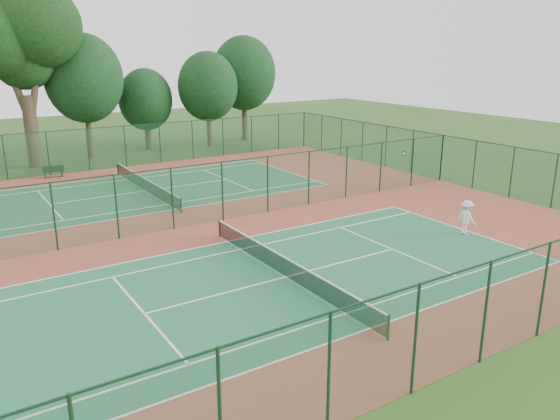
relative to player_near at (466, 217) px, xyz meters
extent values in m
plane|color=#2B5019|center=(-11.38, 9.38, -0.95)|extent=(120.00, 120.00, 0.00)
cube|color=brown|center=(-11.38, 9.38, -0.95)|extent=(40.00, 36.00, 0.01)
cube|color=#226C43|center=(-11.38, 0.38, -0.94)|extent=(23.77, 10.97, 0.01)
cube|color=#1E6235|center=(-11.38, 18.38, -0.94)|extent=(23.77, 10.97, 0.01)
cube|color=#1B5231|center=(-11.38, 27.38, 0.80)|extent=(40.00, 0.02, 3.50)
cube|color=#143820|center=(-11.38, 27.38, 2.51)|extent=(40.00, 0.05, 0.05)
cube|color=#184825|center=(-11.38, -8.62, 0.80)|extent=(40.00, 0.02, 3.50)
cube|color=#143822|center=(-11.38, -8.62, 2.51)|extent=(40.00, 0.05, 0.05)
cube|color=#1A4E33|center=(8.62, 9.38, 0.80)|extent=(0.02, 36.00, 3.50)
cube|color=#163D25|center=(8.62, 9.38, 2.51)|extent=(0.05, 36.00, 0.05)
cube|color=#1C542D|center=(-11.38, 9.38, 0.80)|extent=(40.00, 0.02, 3.50)
cube|color=#12331F|center=(-11.38, 9.38, 2.51)|extent=(40.00, 0.05, 0.05)
cylinder|color=#153A21|center=(-11.38, -6.02, -0.47)|extent=(0.10, 0.10, 0.97)
cylinder|color=#153A21|center=(-11.38, 6.78, -0.47)|extent=(0.10, 0.10, 0.97)
cube|color=black|center=(-11.38, 0.38, -0.47)|extent=(0.02, 12.80, 0.85)
cube|color=white|center=(-11.38, 0.38, -0.03)|extent=(0.04, 12.80, 0.06)
cylinder|color=#12331E|center=(-11.38, 11.98, -0.47)|extent=(0.10, 0.10, 0.97)
cylinder|color=#12331E|center=(-11.38, 24.78, -0.47)|extent=(0.10, 0.10, 0.97)
cube|color=black|center=(-11.38, 18.38, -0.47)|extent=(0.02, 12.80, 0.85)
cube|color=silver|center=(-11.38, 18.38, -0.03)|extent=(0.04, 12.80, 0.06)
imported|color=white|center=(0.00, 0.00, 0.00)|extent=(0.76, 1.24, 1.87)
cube|color=black|center=(-16.55, 26.49, -0.71)|extent=(0.12, 0.42, 0.46)
cube|color=black|center=(-15.33, 26.36, -0.71)|extent=(0.12, 0.42, 0.46)
cube|color=black|center=(-15.94, 26.43, -0.46)|extent=(1.57, 0.59, 0.05)
cube|color=black|center=(-15.96, 26.22, -0.23)|extent=(1.53, 0.21, 0.46)
sphere|color=#D5EF37|center=(-7.17, 8.92, -0.91)|extent=(0.07, 0.07, 0.07)
sphere|color=gold|center=(-2.30, 8.47, -0.91)|extent=(0.07, 0.07, 0.07)
sphere|color=#ECF037|center=(-13.61, 8.56, -0.91)|extent=(0.07, 0.07, 0.07)
cylinder|color=#3E3022|center=(-16.39, 31.39, 2.02)|extent=(1.09, 1.09, 5.96)
cylinder|color=#3E3022|center=(-17.29, 31.68, 6.49)|extent=(2.02, 0.60, 5.92)
cylinder|color=#3E3022|center=(-15.50, 31.19, 6.79)|extent=(1.89, 0.56, 6.43)
sphere|color=black|center=(-14.90, 31.19, 10.46)|extent=(6.75, 6.75, 6.75)
sphere|color=black|center=(-16.19, 32.18, 7.98)|extent=(5.16, 5.16, 5.16)
camera|label=1|loc=(-23.58, -18.10, 8.70)|focal=35.00mm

